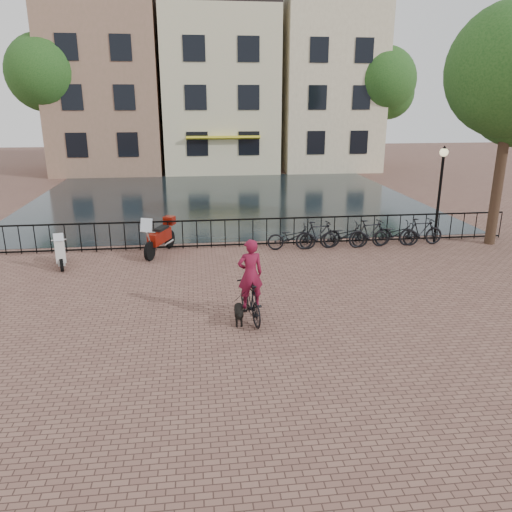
{
  "coord_description": "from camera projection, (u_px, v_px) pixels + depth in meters",
  "views": [
    {
      "loc": [
        -1.49,
        -9.2,
        5.06
      ],
      "look_at": [
        0.0,
        3.0,
        1.2
      ],
      "focal_mm": 35.0,
      "sensor_mm": 36.0,
      "label": 1
    }
  ],
  "objects": [
    {
      "name": "parked_bike_4",
      "position": [
        396.0,
        234.0,
        17.93
      ],
      "size": [
        1.73,
        0.65,
        0.9
      ],
      "primitive_type": "imported",
      "rotation": [
        0.0,
        0.0,
        1.54
      ],
      "color": "black",
      "rests_on": "ground"
    },
    {
      "name": "tree_far_right",
      "position": [
        382.0,
        81.0,
        35.46
      ],
      "size": [
        4.76,
        4.76,
        8.76
      ],
      "color": "black",
      "rests_on": "ground"
    },
    {
      "name": "canal_water",
      "position": [
        224.0,
        198.0,
        26.79
      ],
      "size": [
        20.0,
        20.0,
        0.0
      ],
      "primitive_type": "plane",
      "color": "black",
      "rests_on": "ground"
    },
    {
      "name": "parked_bike_2",
      "position": [
        344.0,
        235.0,
        17.71
      ],
      "size": [
        1.74,
        0.67,
        0.9
      ],
      "primitive_type": "imported",
      "rotation": [
        0.0,
        0.0,
        1.53
      ],
      "color": "black",
      "rests_on": "ground"
    },
    {
      "name": "parked_bike_1",
      "position": [
        318.0,
        235.0,
        17.58
      ],
      "size": [
        1.7,
        0.63,
        1.0
      ],
      "primitive_type": "imported",
      "rotation": [
        0.0,
        0.0,
        1.67
      ],
      "color": "black",
      "rests_on": "ground"
    },
    {
      "name": "canal_house_mid",
      "position": [
        219.0,
        88.0,
        37.1
      ],
      "size": [
        8.0,
        9.5,
        11.8
      ],
      "color": "beige",
      "rests_on": "ground"
    },
    {
      "name": "motorcycle",
      "position": [
        159.0,
        233.0,
        16.94
      ],
      "size": [
        1.22,
        2.09,
        1.47
      ],
      "rotation": [
        0.0,
        0.0,
        -0.38
      ],
      "color": "maroon",
      "rests_on": "ground"
    },
    {
      "name": "lamp_post",
      "position": [
        441.0,
        179.0,
        17.72
      ],
      "size": [
        0.3,
        0.3,
        3.45
      ],
      "color": "black",
      "rests_on": "ground"
    },
    {
      "name": "ground",
      "position": [
        273.0,
        353.0,
        10.41
      ],
      "size": [
        100.0,
        100.0,
        0.0
      ],
      "primitive_type": "plane",
      "color": "brown",
      "rests_on": "ground"
    },
    {
      "name": "cyclist",
      "position": [
        250.0,
        285.0,
        11.75
      ],
      "size": [
        0.81,
        1.77,
        2.34
      ],
      "rotation": [
        0.0,
        0.0,
        3.31
      ],
      "color": "black",
      "rests_on": "ground"
    },
    {
      "name": "canal_house_right",
      "position": [
        324.0,
        78.0,
        37.8
      ],
      "size": [
        7.0,
        9.0,
        13.3
      ],
      "color": "#C5B692",
      "rests_on": "ground"
    },
    {
      "name": "railing",
      "position": [
        239.0,
        233.0,
        17.83
      ],
      "size": [
        20.0,
        0.05,
        1.02
      ],
      "color": "black",
      "rests_on": "ground"
    },
    {
      "name": "scooter",
      "position": [
        60.0,
        247.0,
        15.68
      ],
      "size": [
        0.7,
        1.4,
        1.25
      ],
      "rotation": [
        0.0,
        0.0,
        0.25
      ],
      "color": "silver",
      "rests_on": "ground"
    },
    {
      "name": "dog",
      "position": [
        239.0,
        314.0,
        11.72
      ],
      "size": [
        0.29,
        0.77,
        0.51
      ],
      "rotation": [
        0.0,
        0.0,
        -0.06
      ],
      "color": "black",
      "rests_on": "ground"
    },
    {
      "name": "parked_bike_5",
      "position": [
        421.0,
        232.0,
        18.02
      ],
      "size": [
        1.69,
        0.56,
        1.0
      ],
      "primitive_type": "imported",
      "rotation": [
        0.0,
        0.0,
        1.62
      ],
      "color": "black",
      "rests_on": "ground"
    },
    {
      "name": "parked_bike_0",
      "position": [
        292.0,
        237.0,
        17.49
      ],
      "size": [
        1.74,
        0.66,
        0.9
      ],
      "primitive_type": "imported",
      "rotation": [
        0.0,
        0.0,
        1.53
      ],
      "color": "black",
      "rests_on": "ground"
    },
    {
      "name": "parked_bike_3",
      "position": [
        370.0,
        233.0,
        17.8
      ],
      "size": [
        1.72,
        0.72,
        1.0
      ],
      "primitive_type": "imported",
      "rotation": [
        0.0,
        0.0,
        1.72
      ],
      "color": "black",
      "rests_on": "ground"
    },
    {
      "name": "tree_far_left",
      "position": [
        45.0,
        73.0,
        32.68
      ],
      "size": [
        5.04,
        5.04,
        9.27
      ],
      "color": "black",
      "rests_on": "ground"
    },
    {
      "name": "canal_house_left",
      "position": [
        108.0,
        80.0,
        36.03
      ],
      "size": [
        7.5,
        9.0,
        12.8
      ],
      "color": "#86674E",
      "rests_on": "ground"
    }
  ]
}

